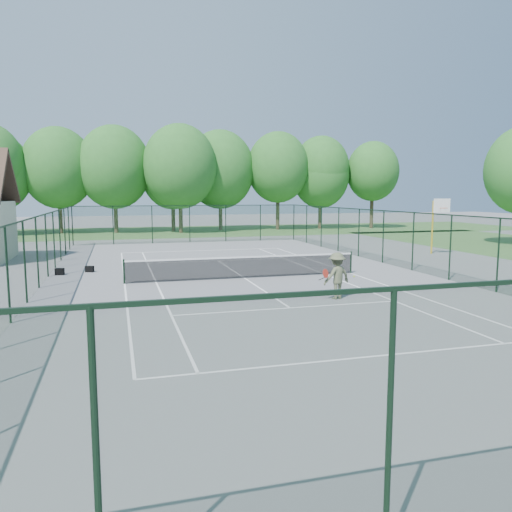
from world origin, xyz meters
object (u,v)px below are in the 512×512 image
object	(u,v)px
tennis_net	(245,266)
sports_bag_a	(60,272)
basketball_goal	(438,215)
tennis_player	(337,276)

from	to	relation	value
tennis_net	sports_bag_a	distance (m)	9.17
basketball_goal	tennis_net	bearing A→B (deg)	-158.93
basketball_goal	sports_bag_a	bearing A→B (deg)	-174.60
sports_bag_a	tennis_player	size ratio (longest dim) A/B	0.23
tennis_net	sports_bag_a	bearing A→B (deg)	158.36
tennis_net	sports_bag_a	xyz separation A→B (m)	(-8.51, 3.38, -0.41)
tennis_net	sports_bag_a	size ratio (longest dim) A/B	26.70
tennis_net	basketball_goal	world-z (taller)	basketball_goal
tennis_player	basketball_goal	bearing A→B (deg)	41.99
basketball_goal	tennis_player	size ratio (longest dim) A/B	1.99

